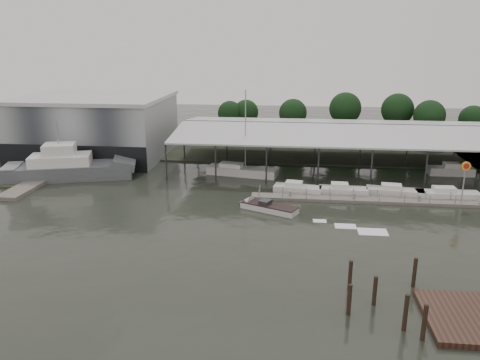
# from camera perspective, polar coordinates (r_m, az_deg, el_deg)

# --- Properties ---
(ground) EXTENTS (200.00, 200.00, 0.00)m
(ground) POSITION_cam_1_polar(r_m,az_deg,el_deg) (51.48, -0.69, -5.66)
(ground) COLOR #272C23
(ground) RESTS_ON ground
(land_strip_far) EXTENTS (140.00, 30.00, 0.30)m
(land_strip_far) POSITION_cam_1_polar(r_m,az_deg,el_deg) (91.54, 2.58, 4.36)
(land_strip_far) COLOR #3A4130
(land_strip_far) RESTS_ON ground
(land_strip_west) EXTENTS (20.00, 40.00, 0.30)m
(land_strip_west) POSITION_cam_1_polar(r_m,az_deg,el_deg) (91.98, -23.75, 3.01)
(land_strip_west) COLOR #3A4130
(land_strip_west) RESTS_ON ground
(storage_warehouse) EXTENTS (24.50, 20.50, 10.50)m
(storage_warehouse) POSITION_cam_1_polar(r_m,az_deg,el_deg) (85.54, -17.15, 6.31)
(storage_warehouse) COLOR #9FA5AA
(storage_warehouse) RESTS_ON ground
(covered_boat_shed) EXTENTS (58.24, 24.00, 6.96)m
(covered_boat_shed) POSITION_cam_1_polar(r_m,az_deg,el_deg) (77.23, 14.65, 6.10)
(covered_boat_shed) COLOR silver
(covered_boat_shed) RESTS_ON ground
(trawler_dock) EXTENTS (3.00, 18.00, 0.50)m
(trawler_dock) POSITION_cam_1_polar(r_m,az_deg,el_deg) (73.61, -23.08, 0.08)
(trawler_dock) COLOR slate
(trawler_dock) RESTS_ON ground
(floating_dock) EXTENTS (28.00, 2.00, 1.40)m
(floating_dock) POSITION_cam_1_polar(r_m,az_deg,el_deg) (61.10, 14.62, -2.37)
(floating_dock) COLOR slate
(floating_dock) RESTS_ON ground
(shell_fuel_sign) EXTENTS (1.10, 0.18, 5.55)m
(shell_fuel_sign) POSITION_cam_1_polar(r_m,az_deg,el_deg) (62.95, 25.73, 0.60)
(shell_fuel_sign) COLOR gray
(shell_fuel_sign) RESTS_ON ground
(grey_trawler) EXTENTS (19.33, 10.24, 8.84)m
(grey_trawler) POSITION_cam_1_polar(r_m,az_deg,el_deg) (73.27, -20.00, 1.43)
(grey_trawler) COLOR #595E63
(grey_trawler) RESTS_ON ground
(white_sailboat) EXTENTS (10.87, 4.52, 12.95)m
(white_sailboat) POSITION_cam_1_polar(r_m,az_deg,el_deg) (70.54, 0.10, 1.10)
(white_sailboat) COLOR silver
(white_sailboat) RESTS_ON ground
(speedboat_underway) EXTENTS (17.44, 9.21, 2.00)m
(speedboat_underway) POSITION_cam_1_polar(r_m,az_deg,el_deg) (56.30, 3.02, -3.26)
(speedboat_underway) COLOR silver
(speedboat_underway) RESTS_ON ground
(moored_cruiser_0) EXTENTS (6.47, 3.10, 1.70)m
(moored_cruiser_0) POSITION_cam_1_polar(r_m,az_deg,el_deg) (62.51, 6.97, -1.11)
(moored_cruiser_0) COLOR silver
(moored_cruiser_0) RESTS_ON ground
(moored_cruiser_1) EXTENTS (6.31, 2.39, 1.70)m
(moored_cruiser_1) POSITION_cam_1_polar(r_m,az_deg,el_deg) (62.83, 12.41, -1.29)
(moored_cruiser_1) COLOR silver
(moored_cruiser_1) RESTS_ON ground
(moored_cruiser_2) EXTENTS (7.46, 3.18, 1.70)m
(moored_cruiser_2) POSITION_cam_1_polar(r_m,az_deg,el_deg) (64.13, 18.30, -1.40)
(moored_cruiser_2) COLOR silver
(moored_cruiser_2) RESTS_ON ground
(moored_cruiser_3) EXTENTS (7.83, 2.32, 1.70)m
(moored_cruiser_3) POSITION_cam_1_polar(r_m,az_deg,el_deg) (65.35, 23.91, -1.67)
(moored_cruiser_3) COLOR silver
(moored_cruiser_3) RESTS_ON ground
(mooring_pilings) EXTENTS (6.10, 7.71, 3.39)m
(mooring_pilings) POSITION_cam_1_polar(r_m,az_deg,el_deg) (37.78, 17.36, -13.58)
(mooring_pilings) COLOR #2E2217
(mooring_pilings) RESTS_ON ground
(horizon_tree_line) EXTENTS (66.24, 10.78, 9.63)m
(horizon_tree_line) POSITION_cam_1_polar(r_m,az_deg,el_deg) (97.92, 17.16, 7.81)
(horizon_tree_line) COLOR #2F2214
(horizon_tree_line) RESTS_ON ground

